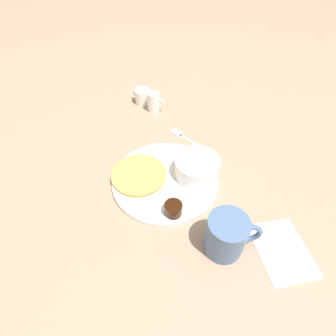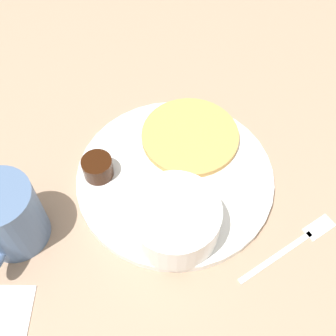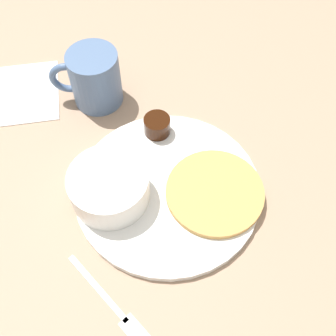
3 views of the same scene
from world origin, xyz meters
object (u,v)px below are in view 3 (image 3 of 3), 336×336
plate (168,190)px  bowl (109,186)px  fork (116,309)px  coffee_mug (94,78)px

plate → bowl: (-0.01, -0.08, 0.03)m
fork → bowl: bearing=173.0°
bowl → coffee_mug: coffee_mug is taller
plate → coffee_mug: (-0.20, -0.08, 0.04)m
coffee_mug → fork: 0.36m
plate → fork: 0.18m
bowl → fork: bowl is taller
plate → coffee_mug: coffee_mug is taller
coffee_mug → bowl: bearing=-1.7°
coffee_mug → fork: bearing=-4.0°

